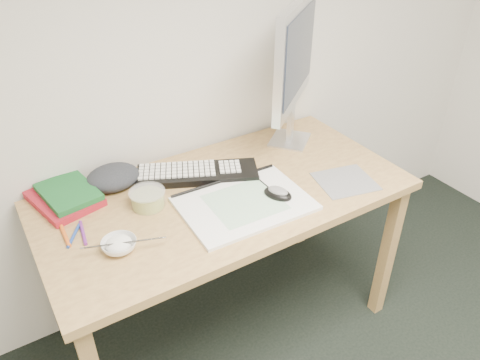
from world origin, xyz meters
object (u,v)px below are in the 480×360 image
object	(u,v)px
keyboard	(197,174)
rice_bowl	(119,245)
desk	(226,209)
monitor	(295,59)
sketchpad	(245,204)

from	to	relation	value
keyboard	rice_bowl	xyz separation A→B (m)	(-0.41, -0.25, 0.00)
desk	rice_bowl	size ratio (longest dim) A/B	12.37
desk	rice_bowl	distance (m)	0.48
desk	monitor	size ratio (longest dim) A/B	2.30
sketchpad	rice_bowl	size ratio (longest dim) A/B	4.08
sketchpad	monitor	distance (m)	0.65
keyboard	rice_bowl	size ratio (longest dim) A/B	4.22
desk	sketchpad	bearing A→B (deg)	-81.92
monitor	keyboard	bearing A→B (deg)	146.53
sketchpad	rice_bowl	xyz separation A→B (m)	(-0.47, 0.01, 0.01)
desk	monitor	world-z (taller)	monitor
keyboard	monitor	distance (m)	0.62
sketchpad	rice_bowl	bearing A→B (deg)	-179.02
desk	rice_bowl	xyz separation A→B (m)	(-0.46, -0.11, 0.10)
desk	keyboard	bearing A→B (deg)	105.84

